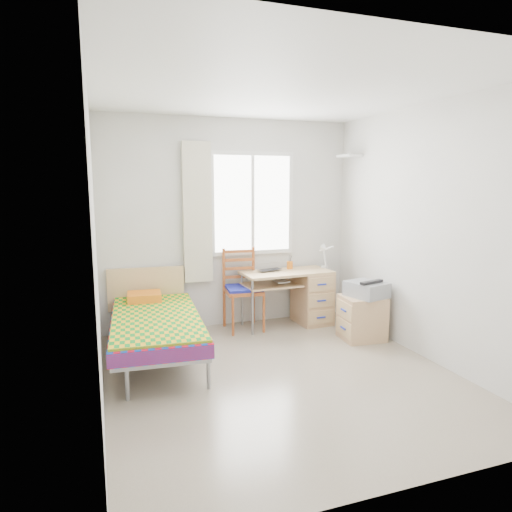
{
  "coord_description": "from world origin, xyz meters",
  "views": [
    {
      "loc": [
        -1.57,
        -3.78,
        1.8
      ],
      "look_at": [
        -0.06,
        0.55,
        1.07
      ],
      "focal_mm": 32.0,
      "sensor_mm": 36.0,
      "label": 1
    }
  ],
  "objects_px": {
    "desk": "(307,294)",
    "cabinet": "(362,318)",
    "printer": "(367,289)",
    "bed": "(155,321)",
    "chair": "(243,284)"
  },
  "relations": [
    {
      "from": "desk",
      "to": "printer",
      "type": "xyz_separation_m",
      "value": [
        0.37,
        -0.79,
        0.22
      ]
    },
    {
      "from": "desk",
      "to": "cabinet",
      "type": "relative_size",
      "value": 2.26
    },
    {
      "from": "bed",
      "to": "cabinet",
      "type": "bearing_deg",
      "value": -1.07
    },
    {
      "from": "cabinet",
      "to": "chair",
      "type": "bearing_deg",
      "value": 148.85
    },
    {
      "from": "desk",
      "to": "chair",
      "type": "xyz_separation_m",
      "value": [
        -0.85,
        0.07,
        0.18
      ]
    },
    {
      "from": "bed",
      "to": "chair",
      "type": "bearing_deg",
      "value": 32.88
    },
    {
      "from": "chair",
      "to": "printer",
      "type": "relative_size",
      "value": 2.02
    },
    {
      "from": "desk",
      "to": "chair",
      "type": "relative_size",
      "value": 1.14
    },
    {
      "from": "cabinet",
      "to": "printer",
      "type": "relative_size",
      "value": 1.02
    },
    {
      "from": "printer",
      "to": "bed",
      "type": "bearing_deg",
      "value": 159.18
    },
    {
      "from": "desk",
      "to": "cabinet",
      "type": "xyz_separation_m",
      "value": [
        0.33,
        -0.77,
        -0.13
      ]
    },
    {
      "from": "bed",
      "to": "printer",
      "type": "height_order",
      "value": "bed"
    },
    {
      "from": "desk",
      "to": "chair",
      "type": "bearing_deg",
      "value": 172.56
    },
    {
      "from": "bed",
      "to": "desk",
      "type": "distance_m",
      "value": 2.09
    },
    {
      "from": "chair",
      "to": "bed",
      "type": "bearing_deg",
      "value": -145.2
    }
  ]
}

